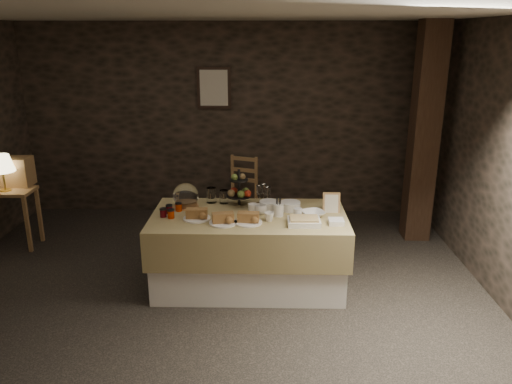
{
  "coord_description": "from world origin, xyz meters",
  "views": [
    {
      "loc": [
        0.55,
        -4.28,
        2.45
      ],
      "look_at": [
        0.46,
        0.2,
        1.01
      ],
      "focal_mm": 35.0,
      "sensor_mm": 36.0,
      "label": 1
    }
  ],
  "objects_px": {
    "timber_column": "(424,135)",
    "table_lamp": "(1,164)",
    "buffet_table": "(249,245)",
    "wine_rack": "(13,171)",
    "console_table": "(5,200)",
    "fruit_stand": "(240,192)",
    "chair": "(240,193)"
  },
  "relations": [
    {
      "from": "wine_rack",
      "to": "fruit_stand",
      "type": "distance_m",
      "value": 2.84
    },
    {
      "from": "table_lamp",
      "to": "console_table",
      "type": "bearing_deg",
      "value": 135.0
    },
    {
      "from": "buffet_table",
      "to": "wine_rack",
      "type": "xyz_separation_m",
      "value": [
        -2.84,
        1.08,
        0.45
      ]
    },
    {
      "from": "chair",
      "to": "timber_column",
      "type": "height_order",
      "value": "timber_column"
    },
    {
      "from": "wine_rack",
      "to": "chair",
      "type": "height_order",
      "value": "wine_rack"
    },
    {
      "from": "chair",
      "to": "timber_column",
      "type": "xyz_separation_m",
      "value": [
        2.22,
        -0.54,
        0.91
      ]
    },
    {
      "from": "buffet_table",
      "to": "console_table",
      "type": "height_order",
      "value": "buffet_table"
    },
    {
      "from": "timber_column",
      "to": "table_lamp",
      "type": "bearing_deg",
      "value": -174.71
    },
    {
      "from": "table_lamp",
      "to": "buffet_table",
      "type": "bearing_deg",
      "value": -16.63
    },
    {
      "from": "wine_rack",
      "to": "chair",
      "type": "xyz_separation_m",
      "value": [
        2.65,
        0.76,
        -0.49
      ]
    },
    {
      "from": "timber_column",
      "to": "buffet_table",
      "type": "bearing_deg",
      "value": -147.46
    },
    {
      "from": "table_lamp",
      "to": "timber_column",
      "type": "height_order",
      "value": "timber_column"
    },
    {
      "from": "console_table",
      "to": "chair",
      "type": "bearing_deg",
      "value": 19.14
    },
    {
      "from": "console_table",
      "to": "fruit_stand",
      "type": "bearing_deg",
      "value": -12.4
    },
    {
      "from": "table_lamp",
      "to": "fruit_stand",
      "type": "relative_size",
      "value": 1.13
    },
    {
      "from": "table_lamp",
      "to": "fruit_stand",
      "type": "xyz_separation_m",
      "value": [
        2.73,
        -0.56,
        -0.13
      ]
    },
    {
      "from": "table_lamp",
      "to": "wine_rack",
      "type": "distance_m",
      "value": 0.28
    },
    {
      "from": "buffet_table",
      "to": "chair",
      "type": "xyz_separation_m",
      "value": [
        -0.19,
        1.83,
        -0.05
      ]
    },
    {
      "from": "fruit_stand",
      "to": "table_lamp",
      "type": "bearing_deg",
      "value": 168.39
    },
    {
      "from": "buffet_table",
      "to": "timber_column",
      "type": "xyz_separation_m",
      "value": [
        2.03,
        1.3,
        0.87
      ]
    },
    {
      "from": "wine_rack",
      "to": "timber_column",
      "type": "height_order",
      "value": "timber_column"
    },
    {
      "from": "console_table",
      "to": "chair",
      "type": "distance_m",
      "value": 2.86
    },
    {
      "from": "console_table",
      "to": "wine_rack",
      "type": "distance_m",
      "value": 0.35
    },
    {
      "from": "table_lamp",
      "to": "wine_rack",
      "type": "height_order",
      "value": "table_lamp"
    },
    {
      "from": "wine_rack",
      "to": "fruit_stand",
      "type": "relative_size",
      "value": 1.11
    },
    {
      "from": "buffet_table",
      "to": "fruit_stand",
      "type": "height_order",
      "value": "fruit_stand"
    },
    {
      "from": "console_table",
      "to": "timber_column",
      "type": "distance_m",
      "value": 4.99
    },
    {
      "from": "table_lamp",
      "to": "fruit_stand",
      "type": "distance_m",
      "value": 2.79
    },
    {
      "from": "console_table",
      "to": "chair",
      "type": "height_order",
      "value": "chair"
    },
    {
      "from": "table_lamp",
      "to": "chair",
      "type": "relative_size",
      "value": 0.63
    },
    {
      "from": "table_lamp",
      "to": "timber_column",
      "type": "distance_m",
      "value": 4.9
    },
    {
      "from": "wine_rack",
      "to": "timber_column",
      "type": "distance_m",
      "value": 4.89
    }
  ]
}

